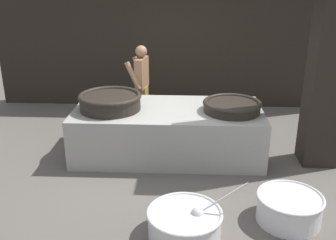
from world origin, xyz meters
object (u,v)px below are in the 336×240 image
giant_wok_near (110,101)px  prep_bowl_meat (289,207)px  prep_bowl_vegetables (185,222)px  cook (142,84)px  giant_wok_far (232,106)px

giant_wok_near → prep_bowl_meat: 3.10m
prep_bowl_vegetables → prep_bowl_meat: (1.25, 0.35, 0.01)m
giant_wok_near → cook: cook is taller
cook → prep_bowl_vegetables: (0.86, -3.40, -0.67)m
giant_wok_near → giant_wok_far: size_ratio=1.09×
giant_wok_near → giant_wok_far: giant_wok_near is taller
giant_wok_near → prep_bowl_meat: bearing=-35.4°
prep_bowl_vegetables → prep_bowl_meat: size_ratio=1.41×
cook → giant_wok_near: bearing=84.8°
cook → prep_bowl_meat: (2.11, -3.05, -0.66)m
prep_bowl_vegetables → cook: bearing=104.1°
giant_wok_far → cook: size_ratio=0.58×
giant_wok_near → prep_bowl_vegetables: bearing=-60.0°
giant_wok_near → prep_bowl_vegetables: 2.53m
giant_wok_far → prep_bowl_vegetables: size_ratio=0.81×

